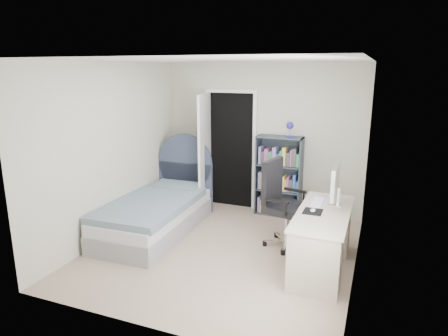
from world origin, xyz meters
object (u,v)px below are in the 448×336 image
at_px(desk, 322,237).
at_px(office_chair, 281,199).
at_px(bed, 158,211).
at_px(floor_lamp, 201,178).
at_px(nightstand, 190,185).
at_px(bookcase, 279,179).

relative_size(desk, office_chair, 1.26).
distance_m(bed, desk, 2.51).
xyz_separation_m(bed, floor_lamp, (0.17, 1.17, 0.22)).
height_order(nightstand, desk, desk).
distance_m(bed, office_chair, 1.89).
relative_size(bed, desk, 1.45).
bearing_deg(bed, desk, -6.96).
height_order(bed, bookcase, bookcase).
height_order(nightstand, bookcase, bookcase).
relative_size(floor_lamp, bookcase, 0.82).
xyz_separation_m(desk, office_chair, (-0.64, 0.49, 0.26)).
distance_m(bookcase, desk, 1.90).
distance_m(nightstand, office_chair, 2.11).
bearing_deg(bookcase, bed, -139.28).
bearing_deg(floor_lamp, bed, -98.40).
relative_size(floor_lamp, desk, 0.85).
distance_m(bed, floor_lamp, 1.21).
height_order(bookcase, desk, bookcase).
distance_m(bed, bookcase, 2.06).
height_order(floor_lamp, desk, floor_lamp).
bearing_deg(bed, bookcase, 40.72).
bearing_deg(bed, office_chair, 5.64).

